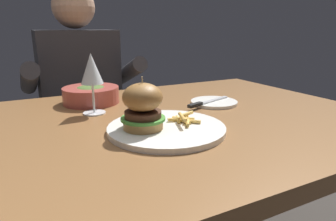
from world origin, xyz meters
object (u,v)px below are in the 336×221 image
at_px(main_plate, 166,128).
at_px(soup_bowl, 91,94).
at_px(burger_sandwich, 143,106).
at_px(wine_glass, 92,71).
at_px(table_knife, 205,102).
at_px(bread_plate, 214,102).
at_px(diner_person, 82,117).

distance_m(main_plate, soup_bowl, 0.39).
xyz_separation_m(burger_sandwich, wine_glass, (-0.06, 0.23, 0.06)).
height_order(main_plate, burger_sandwich, burger_sandwich).
distance_m(table_knife, soup_bowl, 0.39).
xyz_separation_m(main_plate, bread_plate, (0.27, 0.17, -0.00)).
height_order(bread_plate, soup_bowl, soup_bowl).
height_order(wine_glass, diner_person, diner_person).
bearing_deg(wine_glass, table_knife, -13.99).
bearing_deg(burger_sandwich, wine_glass, 104.91).
bearing_deg(bread_plate, main_plate, -147.54).
height_order(burger_sandwich, table_knife, burger_sandwich).
relative_size(main_plate, wine_glass, 1.64).
distance_m(main_plate, diner_person, 0.84).
bearing_deg(main_plate, wine_glass, 116.47).
bearing_deg(soup_bowl, main_plate, -75.71).
bearing_deg(wine_glass, burger_sandwich, -75.09).
relative_size(soup_bowl, diner_person, 0.16).
distance_m(bread_plate, soup_bowl, 0.42).
distance_m(wine_glass, bread_plate, 0.42).
bearing_deg(table_knife, soup_bowl, 145.37).
bearing_deg(main_plate, burger_sandwich, 170.45).
bearing_deg(main_plate, soup_bowl, 104.29).
relative_size(table_knife, diner_person, 0.17).
height_order(burger_sandwich, soup_bowl, burger_sandwich).
xyz_separation_m(table_knife, diner_person, (-0.27, 0.66, -0.19)).
relative_size(main_plate, soup_bowl, 1.57).
bearing_deg(table_knife, main_plate, -145.06).
xyz_separation_m(wine_glass, table_knife, (0.35, -0.09, -0.12)).
relative_size(wine_glass, table_knife, 0.92).
height_order(main_plate, bread_plate, main_plate).
bearing_deg(bread_plate, soup_bowl, 150.80).
distance_m(soup_bowl, diner_person, 0.49).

